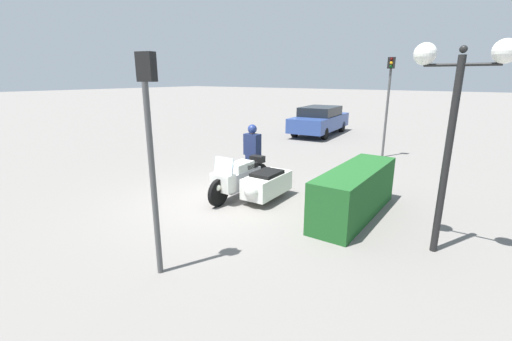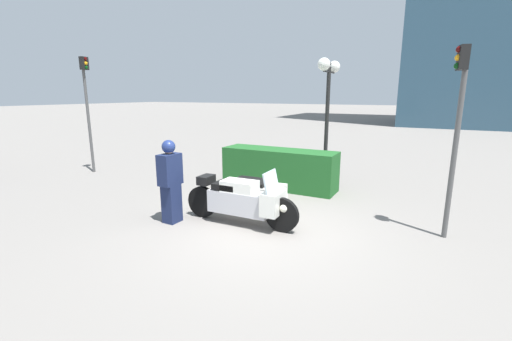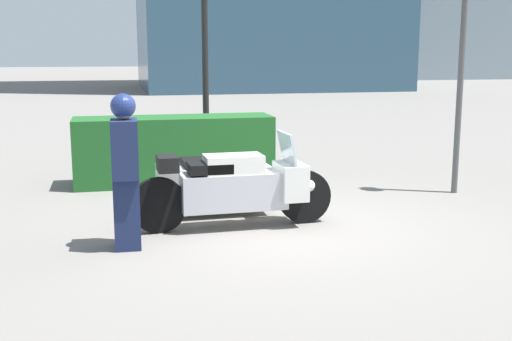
{
  "view_description": "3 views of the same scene",
  "coord_description": "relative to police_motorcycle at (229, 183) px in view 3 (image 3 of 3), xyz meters",
  "views": [
    {
      "loc": [
        6.17,
        5.42,
        3.04
      ],
      "look_at": [
        -1.02,
        0.38,
        0.63
      ],
      "focal_mm": 24.0,
      "sensor_mm": 36.0,
      "label": 1
    },
    {
      "loc": [
        2.73,
        -5.48,
        2.59
      ],
      "look_at": [
        -0.55,
        0.75,
        1.0
      ],
      "focal_mm": 24.0,
      "sensor_mm": 36.0,
      "label": 2
    },
    {
      "loc": [
        -2.04,
        -7.34,
        2.15
      ],
      "look_at": [
        -0.26,
        0.49,
        0.64
      ],
      "focal_mm": 45.0,
      "sensor_mm": 36.0,
      "label": 3
    }
  ],
  "objects": [
    {
      "name": "hedge_bush_curbside",
      "position": [
        -0.45,
        2.49,
        0.07
      ],
      "size": [
        3.2,
        0.88,
        1.09
      ],
      "primitive_type": "cube",
      "color": "#1E5623",
      "rests_on": "ground"
    },
    {
      "name": "twin_lamp_post",
      "position": [
        0.34,
        4.26,
        2.36
      ],
      "size": [
        0.36,
        1.44,
        3.58
      ],
      "color": "black",
      "rests_on": "ground"
    },
    {
      "name": "police_motorcycle",
      "position": [
        0.0,
        0.0,
        0.0
      ],
      "size": [
        2.5,
        1.36,
        1.16
      ],
      "rotation": [
        0.0,
        0.0,
        0.03
      ],
      "color": "black",
      "rests_on": "ground"
    },
    {
      "name": "ground_plane",
      "position": [
        0.59,
        -0.58,
        -0.47
      ],
      "size": [
        160.0,
        160.0,
        0.0
      ],
      "primitive_type": "plane",
      "color": "slate"
    },
    {
      "name": "traffic_light_near",
      "position": [
        3.62,
        0.77,
        1.75
      ],
      "size": [
        0.22,
        0.28,
        3.37
      ],
      "rotation": [
        0.0,
        0.0,
        3.34
      ],
      "color": "#4C4C4C",
      "rests_on": "ground"
    },
    {
      "name": "officer_rider",
      "position": [
        -1.31,
        -0.96,
        0.43
      ],
      "size": [
        0.29,
        0.47,
        1.7
      ],
      "rotation": [
        0.0,
        0.0,
        3.11
      ],
      "color": "#192347",
      "rests_on": "ground"
    }
  ]
}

